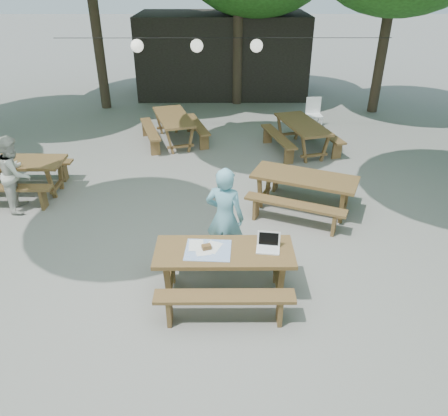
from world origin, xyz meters
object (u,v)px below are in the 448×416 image
main_picnic_table (224,270)px  second_person (15,173)px  plastic_chair (314,120)px  picnic_table_nw (18,177)px  woman (225,218)px

main_picnic_table → second_person: (-4.06, 2.62, 0.37)m
main_picnic_table → plastic_chair: size_ratio=2.22×
picnic_table_nw → second_person: bearing=-64.3°
main_picnic_table → picnic_table_nw: bearing=143.2°
picnic_table_nw → plastic_chair: plastic_chair is taller
main_picnic_table → woman: woman is taller
plastic_chair → picnic_table_nw: bearing=-153.8°
picnic_table_nw → second_person: (0.29, -0.64, 0.37)m
woman → second_person: size_ratio=1.12×
main_picnic_table → plastic_chair: plastic_chair is taller
plastic_chair → second_person: bearing=-148.9°
woman → plastic_chair: (2.69, 6.68, -0.59)m
picnic_table_nw → plastic_chair: bearing=31.6°
second_person → picnic_table_nw: bearing=13.7°
main_picnic_table → woman: (0.01, 0.74, 0.46)m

